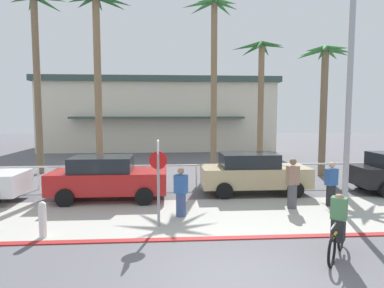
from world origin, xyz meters
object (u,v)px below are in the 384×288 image
at_px(car_tan_2, 253,173).
at_px(pedestrian_1, 181,194).
at_px(palm_tree_1, 98,42).
at_px(palm_tree_4, 324,75).
at_px(palm_tree_2, 213,45).
at_px(cyclist_yellow_0, 338,227).
at_px(streetlight_curb, 354,83).
at_px(pedestrian_0, 331,186).
at_px(car_red_1, 108,178).
at_px(palm_tree_3, 261,76).
at_px(stop_sign_bike_lane, 158,171).
at_px(bollard_0, 43,219).
at_px(pedestrian_2, 292,185).
at_px(palm_tree_0, 37,48).

distance_m(car_tan_2, pedestrian_1, 4.30).
bearing_deg(palm_tree_1, palm_tree_4, -1.61).
distance_m(palm_tree_2, palm_tree_4, 6.31).
bearing_deg(cyclist_yellow_0, streetlight_curb, 56.93).
bearing_deg(streetlight_curb, pedestrian_0, 86.78).
distance_m(palm_tree_2, car_red_1, 10.41).
relative_size(palm_tree_3, palm_tree_4, 1.12).
bearing_deg(pedestrian_0, pedestrian_1, -171.09).
height_order(stop_sign_bike_lane, cyclist_yellow_0, stop_sign_bike_lane).
bearing_deg(stop_sign_bike_lane, car_red_1, 122.53).
distance_m(bollard_0, palm_tree_4, 14.90).
height_order(palm_tree_2, pedestrian_0, palm_tree_2).
bearing_deg(pedestrian_0, pedestrian_2, -172.31).
relative_size(stop_sign_bike_lane, bollard_0, 2.56).
xyz_separation_m(palm_tree_0, car_red_1, (4.74, -6.07, -6.01)).
relative_size(car_red_1, pedestrian_1, 2.73).
bearing_deg(stop_sign_bike_lane, palm_tree_3, 60.88).
xyz_separation_m(palm_tree_1, cyclist_yellow_0, (7.49, -10.12, -6.25)).
distance_m(stop_sign_bike_lane, car_tan_2, 5.51).
bearing_deg(pedestrian_1, stop_sign_bike_lane, -126.13).
height_order(palm_tree_2, palm_tree_3, palm_tree_2).
xyz_separation_m(palm_tree_1, pedestrian_1, (3.94, -6.90, -6.21)).
relative_size(palm_tree_1, palm_tree_4, 1.36).
distance_m(palm_tree_1, car_tan_2, 10.11).
relative_size(palm_tree_2, car_red_1, 2.25).
height_order(stop_sign_bike_lane, car_tan_2, stop_sign_bike_lane).
height_order(car_tan_2, pedestrian_2, pedestrian_2).
bearing_deg(bollard_0, cyclist_yellow_0, -12.50).
distance_m(bollard_0, car_red_1, 4.04).
height_order(palm_tree_4, car_red_1, palm_tree_4).
bearing_deg(palm_tree_1, bollard_0, -88.72).
bearing_deg(cyclist_yellow_0, stop_sign_bike_lane, 151.66).
bearing_deg(car_red_1, palm_tree_0, 128.00).
bearing_deg(pedestrian_2, cyclist_yellow_0, -95.52).
height_order(palm_tree_0, pedestrian_2, palm_tree_0).
relative_size(car_tan_2, pedestrian_1, 2.73).
height_order(car_red_1, car_tan_2, same).
bearing_deg(cyclist_yellow_0, pedestrian_2, 84.48).
xyz_separation_m(streetlight_curb, pedestrian_2, (-1.43, 1.11, -3.45)).
relative_size(bollard_0, car_tan_2, 0.23).
relative_size(palm_tree_2, cyclist_yellow_0, 6.60).
bearing_deg(palm_tree_0, cyclist_yellow_0, -46.39).
xyz_separation_m(palm_tree_4, pedestrian_1, (-7.74, -6.57, -4.58)).
xyz_separation_m(car_red_1, car_tan_2, (5.86, 0.68, 0.00)).
height_order(stop_sign_bike_lane, pedestrian_1, stop_sign_bike_lane).
bearing_deg(car_red_1, car_tan_2, 6.58).
height_order(palm_tree_1, pedestrian_2, palm_tree_1).
relative_size(pedestrian_1, pedestrian_2, 0.91).
distance_m(streetlight_curb, pedestrian_1, 6.43).
bearing_deg(palm_tree_4, stop_sign_bike_lane, -138.28).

